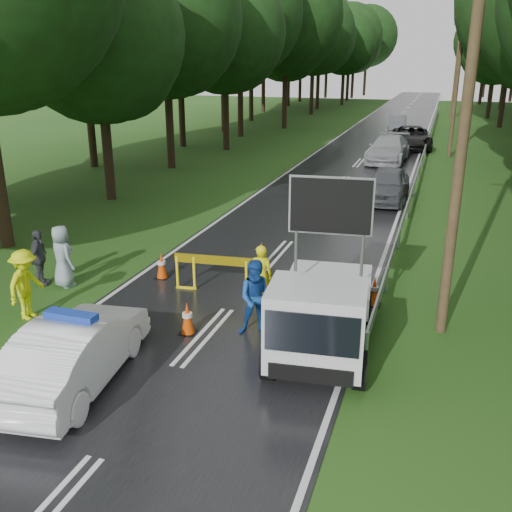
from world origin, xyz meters
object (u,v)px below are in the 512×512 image
at_px(queue_car_first, 387,185).
at_px(queue_car_third, 411,137).
at_px(barrier, 220,265).
at_px(queue_car_second, 388,149).
at_px(civilian, 257,298).
at_px(queue_car_fourth, 397,124).
at_px(officer, 261,276).
at_px(police_sedan, 75,352).
at_px(work_truck, 322,311).

distance_m(queue_car_first, queue_car_third, 16.30).
distance_m(barrier, queue_car_third, 28.61).
xyz_separation_m(barrier, queue_car_second, (2.22, 22.42, -0.01)).
relative_size(civilian, queue_car_fourth, 0.44).
relative_size(barrier, queue_car_second, 0.47).
bearing_deg(officer, queue_car_second, -104.58).
bearing_deg(queue_car_second, queue_car_first, -81.86).
xyz_separation_m(civilian, queue_car_fourth, (-0.31, 39.79, -0.23)).
bearing_deg(queue_car_third, police_sedan, -104.35).
distance_m(work_truck, queue_car_second, 24.89).
xyz_separation_m(queue_car_second, queue_car_fourth, (-0.80, 15.31, -0.10)).
bearing_deg(queue_car_first, queue_car_second, 96.89).
xyz_separation_m(officer, queue_car_second, (0.91, 22.88, -0.04)).
distance_m(work_truck, queue_car_third, 30.86).
distance_m(barrier, queue_car_first, 12.55).
xyz_separation_m(police_sedan, officer, (2.29, 4.73, 0.12)).
relative_size(work_truck, queue_car_second, 0.87).
bearing_deg(officer, queue_car_first, -110.89).
height_order(officer, queue_car_fourth, officer).
height_order(civilian, queue_car_second, civilian).
distance_m(barrier, officer, 1.39).
height_order(queue_car_first, queue_car_third, queue_car_third).
bearing_deg(queue_car_second, queue_car_fourth, 95.61).
xyz_separation_m(police_sedan, civilian, (2.71, 3.14, 0.21)).
xyz_separation_m(officer, queue_car_third, (1.90, 28.88, -0.05)).
relative_size(officer, queue_car_first, 0.38).
distance_m(work_truck, officer, 2.82).
bearing_deg(officer, queue_car_third, -106.07).
xyz_separation_m(officer, civilian, (0.42, -1.59, 0.08)).
height_order(barrier, officer, officer).
xyz_separation_m(barrier, queue_car_fourth, (1.43, 37.74, -0.11)).
height_order(barrier, civilian, civilian).
relative_size(officer, civilian, 0.91).
bearing_deg(queue_car_fourth, queue_car_third, -81.75).
height_order(officer, queue_car_second, officer).
distance_m(police_sedan, barrier, 5.28).
relative_size(barrier, queue_car_third, 0.46).
bearing_deg(work_truck, queue_car_fourth, 86.81).
relative_size(police_sedan, queue_car_first, 1.01).
height_order(civilian, queue_car_third, civilian).
xyz_separation_m(barrier, civilian, (1.73, -2.05, 0.11)).
xyz_separation_m(police_sedan, queue_car_fourth, (2.41, 42.93, -0.02)).
xyz_separation_m(queue_car_first, queue_car_fourth, (-1.79, 25.61, -0.06)).
height_order(officer, queue_car_third, officer).
height_order(police_sedan, queue_car_first, police_sedan).
bearing_deg(queue_car_third, officer, -101.00).
xyz_separation_m(barrier, queue_car_first, (3.21, 12.13, -0.06)).
height_order(police_sedan, queue_car_third, queue_car_third).
relative_size(police_sedan, officer, 2.66).
bearing_deg(queue_car_second, civilian, -88.50).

